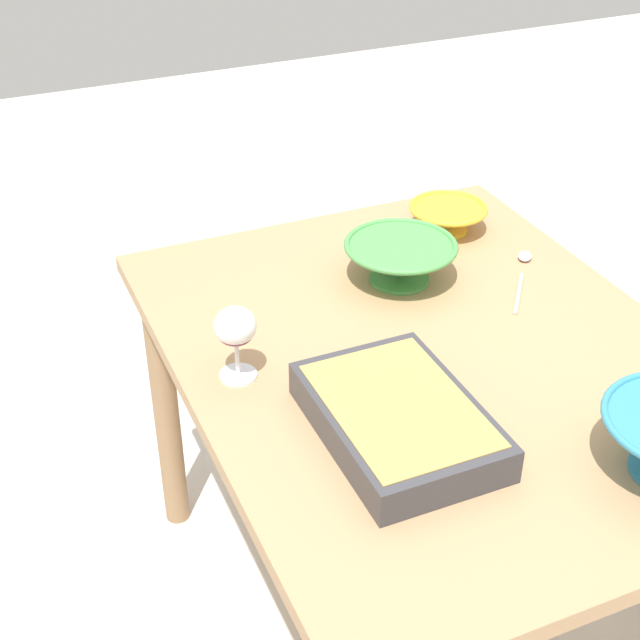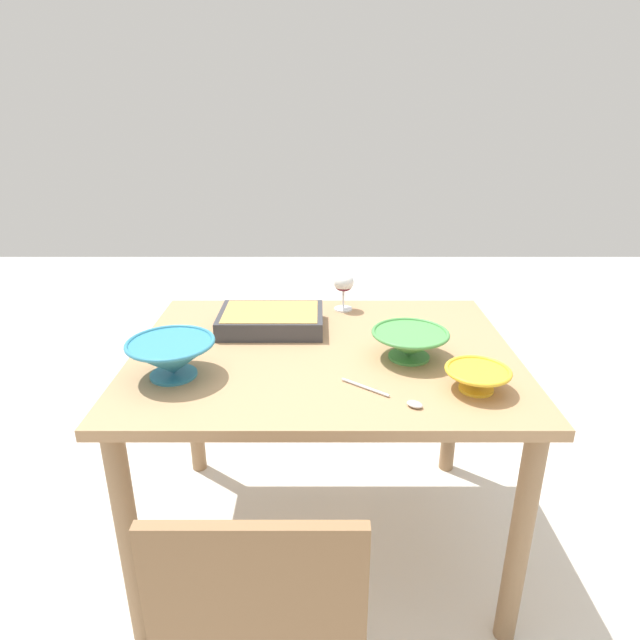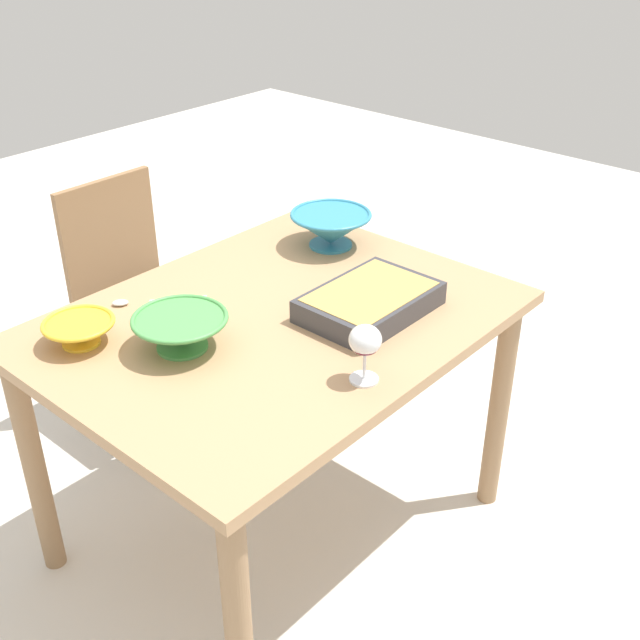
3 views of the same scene
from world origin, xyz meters
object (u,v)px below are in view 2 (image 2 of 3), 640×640
at_px(wine_glass, 346,285).
at_px(casserole_dish, 274,319).
at_px(serving_spoon, 399,398).
at_px(mixing_bowl, 412,343).
at_px(small_bowl, 174,356).
at_px(dining_table, 326,378).
at_px(serving_bowl, 480,378).

distance_m(wine_glass, casserole_dish, 0.33).
bearing_deg(serving_spoon, casserole_dish, 126.98).
bearing_deg(mixing_bowl, small_bowl, -170.20).
bearing_deg(dining_table, casserole_dish, 136.29).
height_order(wine_glass, serving_bowl, wine_glass).
xyz_separation_m(dining_table, casserole_dish, (-0.18, 0.18, 0.14)).
distance_m(casserole_dish, small_bowl, 0.44).
xyz_separation_m(mixing_bowl, small_bowl, (-0.71, -0.12, 0.01)).
bearing_deg(serving_bowl, dining_table, 147.62).
relative_size(mixing_bowl, small_bowl, 0.94).
bearing_deg(casserole_dish, small_bowl, -125.45).
height_order(mixing_bowl, serving_spoon, mixing_bowl).
bearing_deg(dining_table, wine_glass, 78.08).
height_order(wine_glass, casserole_dish, wine_glass).
xyz_separation_m(small_bowl, serving_spoon, (0.63, -0.14, -0.05)).
bearing_deg(casserole_dish, serving_bowl, -36.20).
height_order(casserole_dish, serving_bowl, same).
xyz_separation_m(mixing_bowl, serving_spoon, (-0.07, -0.26, -0.04)).
distance_m(casserole_dish, serving_bowl, 0.75).
height_order(wine_glass, mixing_bowl, wine_glass).
height_order(dining_table, mixing_bowl, mixing_bowl).
distance_m(dining_table, serving_bowl, 0.52).
relative_size(casserole_dish, serving_bowl, 1.99).
bearing_deg(wine_glass, serving_spoon, -80.55).
distance_m(serving_bowl, serving_spoon, 0.24).
xyz_separation_m(casserole_dish, serving_bowl, (0.61, -0.44, 0.00)).
bearing_deg(serving_spoon, small_bowl, 167.39).
bearing_deg(dining_table, small_bowl, -157.40).
xyz_separation_m(small_bowl, serving_bowl, (0.86, -0.08, -0.02)).
distance_m(dining_table, wine_glass, 0.43).
bearing_deg(serving_spoon, serving_bowl, 14.08).
xyz_separation_m(casserole_dish, small_bowl, (-0.26, -0.36, 0.02)).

